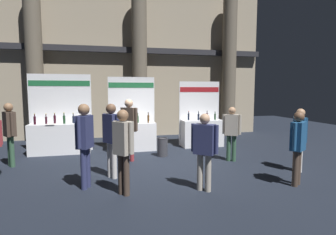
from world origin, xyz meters
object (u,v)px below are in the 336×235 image
exhibitor_booth_0 (60,134)px  visitor_6 (232,129)px  exhibitor_booth_2 (202,130)px  visitor_2 (123,145)px  trash_bin (162,147)px  visitor_1 (300,134)px  visitor_9 (85,138)px  exhibitor_booth_1 (133,133)px  visitor_7 (129,124)px  visitor_4 (298,142)px  visitor_8 (112,134)px  visitor_0 (204,145)px  visitor_5 (10,129)px

exhibitor_booth_0 → visitor_6: 5.46m
exhibitor_booth_2 → visitor_2: bearing=-127.3°
trash_bin → visitor_1: 3.89m
visitor_9 → visitor_1: bearing=-64.6°
exhibitor_booth_1 → visitor_7: exhibitor_booth_1 is taller
visitor_1 → exhibitor_booth_2: bearing=40.8°
visitor_4 → visitor_6: (-0.46, 2.18, -0.01)m
exhibitor_booth_2 → visitor_4: bearing=-82.8°
exhibitor_booth_1 → visitor_8: bearing=-104.9°
visitor_0 → visitor_1: size_ratio=0.99×
trash_bin → visitor_9: visitor_9 is taller
visitor_1 → visitor_6: (-1.22, 1.29, -0.01)m
exhibitor_booth_0 → visitor_5: exhibitor_booth_0 is taller
trash_bin → visitor_4: size_ratio=0.36×
trash_bin → visitor_8: bearing=-131.6°
visitor_1 → visitor_8: visitor_8 is taller
visitor_1 → visitor_2: bearing=117.6°
visitor_7 → visitor_9: bearing=101.8°
visitor_4 → visitor_5: (-6.51, 2.98, 0.08)m
exhibitor_booth_2 → visitor_6: size_ratio=1.51×
exhibitor_booth_2 → visitor_4: size_ratio=1.49×
visitor_1 → visitor_7: bearing=84.5°
visitor_1 → visitor_8: bearing=103.6°
visitor_5 → visitor_8: (2.64, -1.57, 0.02)m
visitor_0 → visitor_8: size_ratio=0.91×
exhibitor_booth_1 → visitor_6: exhibitor_booth_1 is taller
trash_bin → exhibitor_booth_2: bearing=34.8°
exhibitor_booth_1 → visitor_2: exhibitor_booth_1 is taller
exhibitor_booth_0 → exhibitor_booth_2: exhibitor_booth_0 is taller
exhibitor_booth_1 → visitor_9: size_ratio=1.42×
exhibitor_booth_1 → visitor_9: bearing=-111.0°
exhibitor_booth_0 → visitor_9: bearing=-73.5°
visitor_4 → visitor_8: (-3.87, 1.42, 0.10)m
visitor_6 → visitor_5: bearing=-155.5°
visitor_7 → visitor_8: size_ratio=1.03×
exhibitor_booth_1 → visitor_0: size_ratio=1.59×
visitor_0 → visitor_8: visitor_8 is taller
exhibitor_booth_2 → trash_bin: size_ratio=4.09×
exhibitor_booth_2 → visitor_2: size_ratio=1.42×
visitor_1 → visitor_7: size_ratio=0.89×
exhibitor_booth_2 → exhibitor_booth_0: bearing=-179.4°
visitor_2 → visitor_4: size_ratio=1.05×
exhibitor_booth_0 → visitor_7: size_ratio=1.44×
visitor_8 → visitor_9: (-0.55, -0.57, 0.02)m
visitor_4 → trash_bin: bearing=91.6°
visitor_0 → visitor_5: (-4.45, 2.83, 0.08)m
visitor_0 → exhibitor_booth_0: bearing=169.6°
visitor_9 → visitor_0: bearing=-81.3°
exhibitor_booth_0 → visitor_8: size_ratio=1.48×
exhibitor_booth_1 → visitor_5: 3.66m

